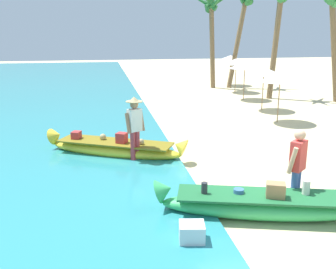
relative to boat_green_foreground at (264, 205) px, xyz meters
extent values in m
plane|color=beige|center=(0.46, 0.86, -0.27)|extent=(80.00, 80.00, 0.00)
ellipsoid|color=#38B760|center=(0.00, 0.00, -0.04)|extent=(4.00, 1.81, 0.45)
cone|color=#38B760|center=(-1.85, 0.51, 0.23)|extent=(0.54, 0.57, 0.54)
cube|color=#1E6435|center=(0.00, 0.00, 0.18)|extent=(3.40, 1.65, 0.04)
cylinder|color=#2D2D33|center=(-1.11, 0.28, 0.30)|extent=(0.12, 0.12, 0.24)
cylinder|color=#386699|center=(-0.45, 0.18, 0.23)|extent=(0.20, 0.20, 0.10)
cube|color=#9E754C|center=(0.16, -0.12, 0.33)|extent=(0.42, 0.37, 0.30)
cylinder|color=silver|center=(0.80, -0.10, 0.33)|extent=(0.15, 0.15, 0.29)
ellipsoid|color=yellow|center=(-2.65, 4.29, -0.05)|extent=(3.85, 2.49, 0.43)
cone|color=yellow|center=(-0.95, 3.44, 0.21)|extent=(0.61, 0.64, 0.56)
cone|color=yellow|center=(-4.34, 5.14, 0.21)|extent=(0.61, 0.64, 0.56)
cube|color=olive|center=(-2.65, 4.29, 0.16)|extent=(3.30, 2.22, 0.04)
cube|color=#B73333|center=(-3.74, 4.82, 0.28)|extent=(0.31, 0.34, 0.23)
sphere|color=tan|center=(-2.98, 4.58, 0.26)|extent=(0.19, 0.19, 0.19)
cube|color=#B73333|center=(-2.46, 4.14, 0.32)|extent=(0.37, 0.36, 0.30)
sphere|color=tan|center=(-1.95, 3.90, 0.25)|extent=(0.17, 0.17, 0.17)
cylinder|color=#B2383D|center=(-2.07, 3.72, 0.18)|extent=(0.14, 0.14, 0.89)
cylinder|color=#B2383D|center=(-2.19, 3.65, 0.18)|extent=(0.14, 0.14, 0.89)
cube|color=silver|center=(-2.13, 3.69, 0.92)|extent=(0.42, 0.37, 0.60)
cylinder|color=#9E7051|center=(-1.93, 3.79, 0.87)|extent=(0.18, 0.22, 0.55)
cylinder|color=#9E7051|center=(-2.32, 3.56, 0.87)|extent=(0.18, 0.22, 0.55)
sphere|color=#9E7051|center=(-2.13, 3.69, 1.34)|extent=(0.22, 0.22, 0.22)
cylinder|color=tan|center=(-2.13, 3.69, 1.42)|extent=(0.44, 0.44, 0.02)
cone|color=tan|center=(-2.13, 3.69, 1.49)|extent=(0.26, 0.26, 0.12)
cylinder|color=#3D5BA8|center=(0.74, 0.26, 0.14)|extent=(0.14, 0.14, 0.82)
cylinder|color=#3D5BA8|center=(0.85, 0.36, 0.14)|extent=(0.14, 0.14, 0.82)
cube|color=#DB3D38|center=(0.80, 0.31, 0.85)|extent=(0.42, 0.40, 0.61)
cylinder|color=tan|center=(0.61, 0.17, 0.80)|extent=(0.20, 0.21, 0.55)
cylinder|color=tan|center=(0.96, 0.48, 0.80)|extent=(0.20, 0.21, 0.55)
sphere|color=tan|center=(0.80, 0.31, 1.27)|extent=(0.22, 0.22, 0.22)
cylinder|color=#8E6B47|center=(3.79, 7.58, 0.68)|extent=(0.04, 0.04, 1.90)
cone|color=silver|center=(3.79, 7.58, 1.48)|extent=(1.60, 1.60, 0.32)
cylinder|color=#8E6B47|center=(4.14, 9.96, 0.68)|extent=(0.04, 0.04, 1.90)
cone|color=silver|center=(4.14, 9.96, 1.48)|extent=(1.60, 1.60, 0.32)
cylinder|color=#8E6B47|center=(4.30, 12.74, 0.68)|extent=(0.04, 0.04, 1.90)
cone|color=silver|center=(4.30, 12.74, 1.48)|extent=(1.60, 1.60, 0.32)
cylinder|color=#8E6B47|center=(4.69, 15.15, 0.68)|extent=(0.04, 0.04, 1.90)
cone|color=silver|center=(4.69, 15.15, 1.48)|extent=(1.60, 1.60, 0.32)
cylinder|color=#8E6B47|center=(5.30, 17.97, 0.68)|extent=(0.04, 0.04, 1.90)
cone|color=silver|center=(5.30, 17.97, 1.48)|extent=(1.60, 1.60, 0.32)
cylinder|color=brown|center=(8.26, 11.33, 2.37)|extent=(1.13, 0.28, 5.32)
cylinder|color=brown|center=(3.81, 17.10, 2.40)|extent=(0.54, 0.28, 5.34)
cone|color=#23602D|center=(4.15, 17.16, 4.83)|extent=(1.74, 0.57, 1.07)
cone|color=#23602D|center=(3.26, 17.37, 4.82)|extent=(1.69, 1.26, 1.12)
cone|color=#23602D|center=(3.85, 16.60, 4.78)|extent=(0.94, 1.88, 1.22)
cylinder|color=brown|center=(5.91, 12.83, 2.56)|extent=(0.58, 0.28, 5.66)
cylinder|color=brown|center=(5.39, 17.01, 2.58)|extent=(1.19, 0.28, 5.75)
cube|color=silver|center=(-1.60, -0.77, -0.07)|extent=(0.48, 0.45, 0.40)
camera|label=1|loc=(-3.02, -6.61, 3.27)|focal=42.47mm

